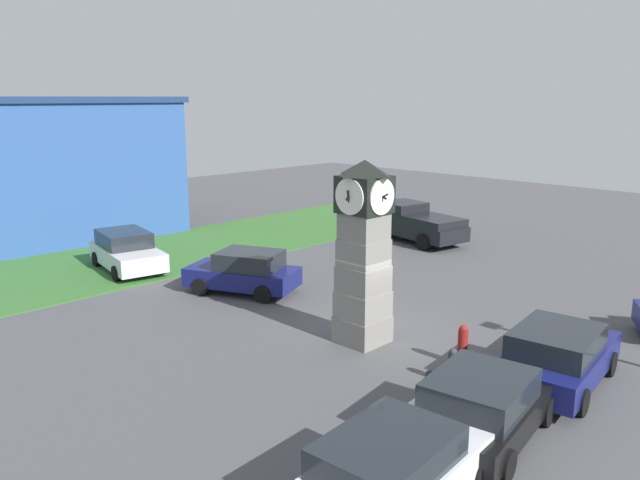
% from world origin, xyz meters
% --- Properties ---
extents(ground_plane, '(71.91, 71.91, 0.00)m').
position_xyz_m(ground_plane, '(0.00, 0.00, 0.00)').
color(ground_plane, '#4C4C4F').
extents(clock_tower, '(1.61, 1.69, 5.33)m').
position_xyz_m(clock_tower, '(-0.66, -0.23, 2.66)').
color(clock_tower, gray).
rests_on(clock_tower, ground_plane).
extents(bollard_near_tower, '(0.20, 0.20, 1.00)m').
position_xyz_m(bollard_near_tower, '(-2.76, -4.06, 0.51)').
color(bollard_near_tower, '#333338').
rests_on(bollard_near_tower, ground_plane).
extents(bollard_mid_row, '(0.24, 0.24, 0.95)m').
position_xyz_m(bollard_mid_row, '(-1.19, -3.67, 0.48)').
color(bollard_mid_row, '#333338').
rests_on(bollard_mid_row, ground_plane).
extents(bollard_far_row, '(0.27, 0.27, 1.13)m').
position_xyz_m(bollard_far_row, '(-0.03, -3.22, 0.57)').
color(bollard_far_row, maroon).
rests_on(bollard_far_row, ground_plane).
extents(car_navy_sedan, '(4.54, 2.27, 1.52)m').
position_xyz_m(car_navy_sedan, '(-6.09, -5.69, 0.78)').
color(car_navy_sedan, silver).
rests_on(car_navy_sedan, ground_plane).
extents(car_near_tower, '(4.31, 2.57, 1.49)m').
position_xyz_m(car_near_tower, '(-2.95, -5.53, 0.76)').
color(car_near_tower, black).
rests_on(car_near_tower, ground_plane).
extents(car_by_building, '(4.43, 2.49, 1.54)m').
position_xyz_m(car_by_building, '(0.60, -5.53, 0.78)').
color(car_by_building, navy).
rests_on(car_by_building, ground_plane).
extents(car_silver_hatch, '(3.34, 4.42, 1.56)m').
position_xyz_m(car_silver_hatch, '(-0.12, 5.94, 0.79)').
color(car_silver_hatch, navy).
rests_on(car_silver_hatch, ground_plane).
extents(car_end_of_row, '(2.63, 4.60, 1.61)m').
position_xyz_m(car_end_of_row, '(-1.65, 11.82, 0.81)').
color(car_end_of_row, silver).
rests_on(car_end_of_row, ground_plane).
extents(pickup_truck, '(2.96, 5.67, 1.85)m').
position_xyz_m(pickup_truck, '(11.09, 6.54, 0.93)').
color(pickup_truck, black).
rests_on(pickup_truck, ground_plane).
extents(warehouse_blue_far, '(14.75, 10.32, 7.04)m').
position_xyz_m(warehouse_blue_far, '(-2.25, 21.51, 3.53)').
color(warehouse_blue_far, '#2D5193').
rests_on(warehouse_blue_far, ground_plane).
extents(grass_verge_far, '(43.15, 7.58, 0.04)m').
position_xyz_m(grass_verge_far, '(-3.53, 13.18, 0.02)').
color(grass_verge_far, '#386B2D').
rests_on(grass_verge_far, ground_plane).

